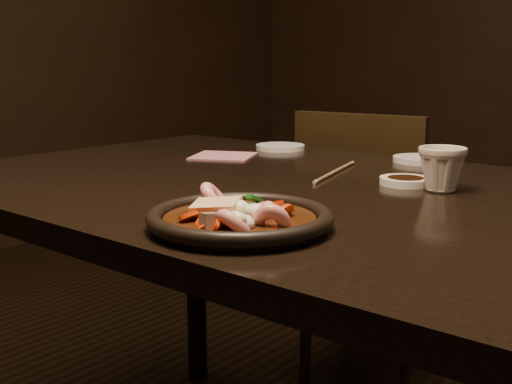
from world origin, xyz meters
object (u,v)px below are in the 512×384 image
Objects in this scene: chair at (371,241)px; plate at (240,219)px; tea_cup at (442,168)px; table at (334,232)px.

plate is at bearing 102.59° from chair.
chair is 0.79m from tea_cup.
plate is at bearing -104.03° from tea_cup.
table is 1.92× the size of chair.
table is 0.32m from plate.
tea_cup is (0.15, 0.11, 0.12)m from table.
plate reaches higher than table.
chair is at bearing 109.27° from plate.
table is 0.77m from chair.
tea_cup is (0.10, 0.41, 0.03)m from plate.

